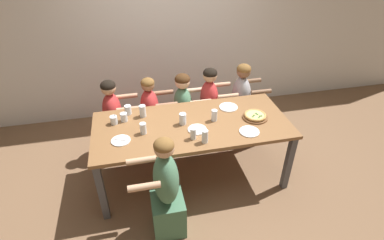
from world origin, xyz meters
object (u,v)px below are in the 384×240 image
(empty_plate_a, at_px, (121,141))
(diner_far_midleft, at_px, (151,118))
(drinking_glass_b, at_px, (128,110))
(drinking_glass_a, at_px, (214,116))
(empty_plate_b, at_px, (197,129))
(drinking_glass_c, at_px, (205,136))
(diner_far_center, at_px, (183,113))
(drinking_glass_g, at_px, (193,134))
(diner_near_midleft, at_px, (167,192))
(diner_far_right, at_px, (241,105))
(cocktail_glass_blue, at_px, (114,120))
(drinking_glass_d, at_px, (124,118))
(drinking_glass_f, at_px, (143,128))
(diner_far_midright, at_px, (209,109))
(drinking_glass_h, at_px, (183,119))
(diner_far_left, at_px, (114,121))
(empty_plate_d, at_px, (249,132))
(pizza_board_main, at_px, (255,116))
(empty_plate_c, at_px, (228,107))
(drinking_glass_e, at_px, (143,111))

(empty_plate_a, bearing_deg, diner_far_midleft, 66.20)
(drinking_glass_b, bearing_deg, drinking_glass_a, -20.44)
(empty_plate_b, xyz_separation_m, drinking_glass_c, (0.03, -0.23, 0.07))
(diner_far_center, height_order, diner_far_midleft, diner_far_center)
(drinking_glass_b, xyz_separation_m, drinking_glass_c, (0.75, -0.73, 0.02))
(drinking_glass_g, height_order, diner_near_midleft, diner_near_midleft)
(diner_far_right, distance_m, diner_far_midleft, 1.28)
(cocktail_glass_blue, xyz_separation_m, drinking_glass_d, (0.11, 0.03, 0.00))
(drinking_glass_f, distance_m, diner_near_midleft, 0.74)
(drinking_glass_b, xyz_separation_m, diner_far_midright, (1.09, 0.34, -0.34))
(drinking_glass_h, relative_size, diner_far_midright, 0.12)
(diner_far_left, bearing_deg, drinking_glass_d, 17.61)
(drinking_glass_g, xyz_separation_m, diner_near_midleft, (-0.36, -0.44, -0.33))
(empty_plate_d, height_order, diner_far_center, diner_far_center)
(cocktail_glass_blue, xyz_separation_m, diner_far_midleft, (0.44, 0.51, -0.36))
(drinking_glass_d, bearing_deg, pizza_board_main, -10.08)
(drinking_glass_h, bearing_deg, drinking_glass_g, -79.61)
(empty_plate_c, height_order, diner_far_midright, diner_far_midright)
(empty_plate_c, xyz_separation_m, diner_far_midleft, (-0.93, 0.46, -0.32))
(drinking_glass_g, relative_size, diner_far_center, 0.12)
(drinking_glass_b, relative_size, drinking_glass_h, 0.82)
(empty_plate_b, height_order, diner_far_midleft, diner_far_midleft)
(pizza_board_main, bearing_deg, drinking_glass_a, 173.98)
(drinking_glass_c, distance_m, diner_far_left, 1.48)
(diner_far_center, distance_m, diner_far_midright, 0.37)
(drinking_glass_f, distance_m, diner_far_right, 1.65)
(empty_plate_a, xyz_separation_m, diner_far_midleft, (0.38, 0.86, -0.32))
(empty_plate_a, relative_size, diner_far_midleft, 0.19)
(diner_far_midright, bearing_deg, empty_plate_d, 9.67)
(drinking_glass_d, bearing_deg, diner_far_left, 107.61)
(drinking_glass_d, height_order, diner_far_midleft, diner_far_midleft)
(drinking_glass_a, xyz_separation_m, diner_far_right, (0.60, 0.70, -0.33))
(empty_plate_b, height_order, diner_near_midleft, diner_near_midleft)
(drinking_glass_b, bearing_deg, diner_far_center, 25.19)
(drinking_glass_c, bearing_deg, diner_far_midright, 72.01)
(drinking_glass_h, distance_m, diner_far_left, 1.11)
(empty_plate_c, relative_size, drinking_glass_b, 2.04)
(empty_plate_a, height_order, diner_far_midright, diner_far_midright)
(pizza_board_main, height_order, empty_plate_c, pizza_board_main)
(drinking_glass_h, bearing_deg, cocktail_glass_blue, 167.07)
(drinking_glass_f, height_order, diner_far_left, diner_far_left)
(empty_plate_a, bearing_deg, drinking_glass_a, 8.85)
(drinking_glass_b, height_order, drinking_glass_g, drinking_glass_g)
(drinking_glass_f, height_order, drinking_glass_h, drinking_glass_h)
(pizza_board_main, distance_m, drinking_glass_g, 0.82)
(drinking_glass_d, bearing_deg, cocktail_glass_blue, -164.53)
(diner_far_right, relative_size, diner_far_center, 1.05)
(cocktail_glass_blue, bearing_deg, diner_far_midleft, 49.21)
(cocktail_glass_blue, distance_m, drinking_glass_f, 0.40)
(pizza_board_main, relative_size, drinking_glass_e, 2.04)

